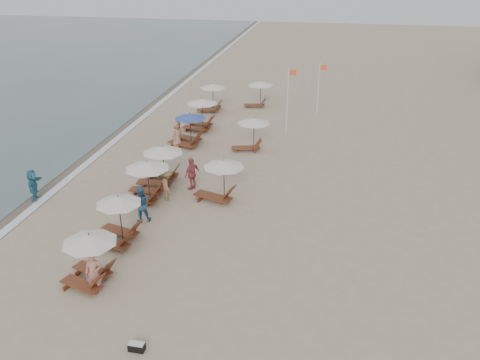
% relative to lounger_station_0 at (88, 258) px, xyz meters
% --- Properties ---
extents(ground, '(160.00, 160.00, 0.00)m').
position_rel_lounger_station_0_xyz_m(ground, '(5.25, 3.20, -1.19)').
color(ground, tan).
rests_on(ground, ground).
extents(wet_sand_band, '(3.20, 140.00, 0.01)m').
position_rel_lounger_station_0_xyz_m(wet_sand_band, '(-7.25, 13.20, -1.19)').
color(wet_sand_band, '#6B5E4C').
rests_on(wet_sand_band, ground).
extents(foam_line, '(0.50, 140.00, 0.02)m').
position_rel_lounger_station_0_xyz_m(foam_line, '(-5.95, 13.20, -1.18)').
color(foam_line, white).
rests_on(foam_line, ground).
extents(lounger_station_0, '(2.46, 2.19, 2.26)m').
position_rel_lounger_station_0_xyz_m(lounger_station_0, '(0.00, 0.00, 0.00)').
color(lounger_station_0, brown).
rests_on(lounger_station_0, ground).
extents(lounger_station_1, '(2.51, 2.26, 2.37)m').
position_rel_lounger_station_0_xyz_m(lounger_station_1, '(-0.18, 3.12, -0.07)').
color(lounger_station_1, brown).
rests_on(lounger_station_1, ground).
extents(lounger_station_2, '(2.64, 2.41, 2.19)m').
position_rel_lounger_station_0_xyz_m(lounger_station_2, '(-0.47, 7.48, -0.03)').
color(lounger_station_2, brown).
rests_on(lounger_station_2, ground).
extents(lounger_station_3, '(2.68, 2.33, 2.26)m').
position_rel_lounger_station_0_xyz_m(lounger_station_3, '(-0.38, 9.63, -0.08)').
color(lounger_station_3, brown).
rests_on(lounger_station_3, ground).
extents(lounger_station_4, '(2.72, 2.62, 2.27)m').
position_rel_lounger_station_0_xyz_m(lounger_station_4, '(-0.65, 15.97, -0.16)').
color(lounger_station_4, brown).
rests_on(lounger_station_4, ground).
extents(lounger_station_5, '(2.73, 2.33, 2.37)m').
position_rel_lounger_station_0_xyz_m(lounger_station_5, '(-0.65, 19.31, -0.04)').
color(lounger_station_5, brown).
rests_on(lounger_station_5, ground).
extents(lounger_station_6, '(2.46, 2.18, 2.33)m').
position_rel_lounger_station_0_xyz_m(lounger_station_6, '(-0.95, 24.08, 0.02)').
color(lounger_station_6, brown).
rests_on(lounger_station_6, ground).
extents(inland_station_0, '(2.85, 2.26, 2.22)m').
position_rel_lounger_station_0_xyz_m(inland_station_0, '(3.43, 8.17, 0.11)').
color(inland_station_0, brown).
rests_on(inland_station_0, ground).
extents(inland_station_1, '(2.68, 2.24, 2.22)m').
position_rel_lounger_station_0_xyz_m(inland_station_1, '(3.87, 15.75, 0.20)').
color(inland_station_1, brown).
rests_on(inland_station_1, ground).
extents(inland_station_2, '(2.58, 2.24, 2.22)m').
position_rel_lounger_station_0_xyz_m(inland_station_2, '(2.77, 26.01, 0.27)').
color(inland_station_2, brown).
rests_on(inland_station_2, ground).
extents(beachgoer_near, '(0.73, 0.56, 1.80)m').
position_rel_lounger_station_0_xyz_m(beachgoer_near, '(0.48, -0.53, -0.29)').
color(beachgoer_near, '#B57162').
rests_on(beachgoer_near, ground).
extents(beachgoer_mid_a, '(1.13, 1.05, 1.87)m').
position_rel_lounger_station_0_xyz_m(beachgoer_mid_a, '(0.19, 5.19, -0.26)').
color(beachgoer_mid_a, '#2D5E89').
rests_on(beachgoer_mid_a, ground).
extents(beachgoer_mid_b, '(1.17, 1.32, 1.78)m').
position_rel_lounger_station_0_xyz_m(beachgoer_mid_b, '(0.70, 7.66, -0.31)').
color(beachgoer_mid_b, olive).
rests_on(beachgoer_mid_b, ground).
extents(beachgoer_far_a, '(0.91, 1.21, 1.91)m').
position_rel_lounger_station_0_xyz_m(beachgoer_far_a, '(1.67, 9.19, -0.24)').
color(beachgoer_far_a, '#B14654').
rests_on(beachgoer_far_a, ground).
extents(beachgoer_far_b, '(0.89, 1.06, 1.86)m').
position_rel_lounger_station_0_xyz_m(beachgoer_far_b, '(-1.16, 15.43, -0.26)').
color(beachgoer_far_b, '#AC7A5D').
rests_on(beachgoer_far_b, ground).
extents(waterline_walker, '(0.90, 1.70, 1.75)m').
position_rel_lounger_station_0_xyz_m(waterline_walker, '(-6.35, 6.32, -0.32)').
color(waterline_walker, teal).
rests_on(waterline_walker, ground).
extents(duffel_bag, '(0.56, 0.28, 0.31)m').
position_rel_lounger_station_0_xyz_m(duffel_bag, '(3.25, -3.23, -1.04)').
color(duffel_bag, black).
rests_on(duffel_bag, ground).
extents(flag_pole_near, '(0.60, 0.08, 4.89)m').
position_rel_lounger_station_0_xyz_m(flag_pole_near, '(5.90, 19.84, 1.50)').
color(flag_pole_near, silver).
rests_on(flag_pole_near, ground).
extents(flag_pole_far, '(0.60, 0.08, 4.26)m').
position_rel_lounger_station_0_xyz_m(flag_pole_far, '(7.93, 24.85, 1.18)').
color(flag_pole_far, silver).
rests_on(flag_pole_far, ground).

